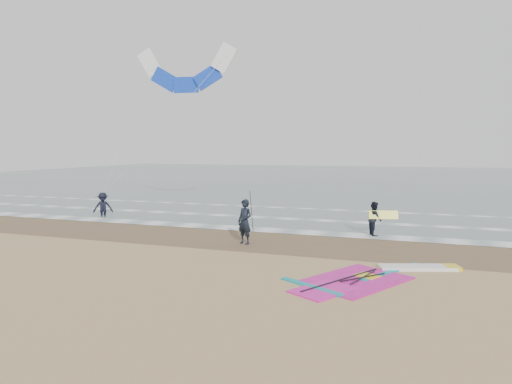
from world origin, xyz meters
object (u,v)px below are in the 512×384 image
(windsurf_rig, at_px, (375,277))
(person_standing, at_px, (245,222))
(person_wading, at_px, (103,201))
(person_walking, at_px, (374,219))
(surf_kite, at_px, (186,73))

(windsurf_rig, bearing_deg, person_standing, 148.64)
(windsurf_rig, relative_size, person_wading, 3.08)
(windsurf_rig, relative_size, person_walking, 3.41)
(person_standing, xyz_separation_m, person_wading, (-10.64, 4.66, -0.07))
(person_walking, relative_size, surf_kite, 0.18)
(windsurf_rig, xyz_separation_m, person_standing, (-5.54, 3.38, 0.91))
(person_wading, bearing_deg, surf_kite, -2.22)
(person_standing, bearing_deg, person_walking, 58.03)
(person_wading, bearing_deg, person_walking, -38.62)
(windsurf_rig, height_order, person_wading, person_wading)
(windsurf_rig, relative_size, person_standing, 2.85)
(person_standing, height_order, surf_kite, surf_kite)
(person_wading, bearing_deg, windsurf_rig, -61.27)
(person_standing, distance_m, person_wading, 11.62)
(windsurf_rig, height_order, person_walking, person_walking)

